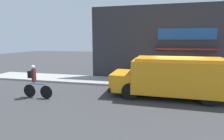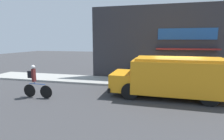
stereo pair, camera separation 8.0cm
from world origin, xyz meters
TOP-DOWN VIEW (x-y plane):
  - ground_plane at (0.00, 0.00)m, footprint 70.00×70.00m
  - sidewalk at (0.00, 1.21)m, footprint 28.00×2.43m
  - storefront at (0.03, 2.57)m, footprint 12.14×0.83m
  - school_bus at (-0.38, -1.34)m, footprint 5.84×2.82m
  - cyclist at (-7.20, -3.12)m, footprint 1.65×0.20m
  - trash_bin at (-2.91, 1.74)m, footprint 0.63×0.63m

SIDE VIEW (x-z plane):
  - ground_plane at x=0.00m, z-range 0.00..0.00m
  - sidewalk at x=0.00m, z-range 0.00..0.13m
  - trash_bin at x=-2.91m, z-range 0.13..0.88m
  - cyclist at x=-7.20m, z-range -0.05..1.65m
  - school_bus at x=-0.38m, z-range 0.07..2.12m
  - storefront at x=0.03m, z-range 0.00..5.44m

